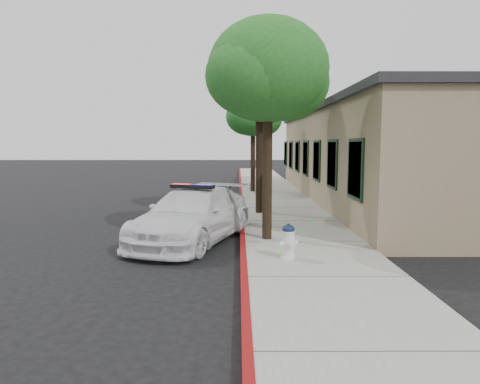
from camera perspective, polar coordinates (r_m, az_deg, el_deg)
name	(u,v)px	position (r m, az deg, el deg)	size (l,w,h in m)	color
ground	(240,247)	(11.37, 0.06, -7.16)	(120.00, 120.00, 0.00)	black
sidewalk	(289,223)	(14.38, 6.41, -4.03)	(3.20, 60.00, 0.15)	gray
red_curb	(242,223)	(14.29, 0.25, -4.04)	(0.14, 60.00, 0.16)	maroon
clapboard_building	(386,155)	(21.16, 18.44, 4.59)	(7.30, 20.89, 4.24)	#8B715B
police_car	(193,215)	(11.91, -6.16, -3.01)	(3.55, 5.37, 1.56)	white
fire_hydrant	(288,241)	(9.66, 6.31, -6.36)	(0.44, 0.39, 0.77)	silver
street_tree_near	(268,75)	(11.54, 3.71, 14.94)	(3.21, 3.10, 5.67)	black
street_tree_mid	(260,88)	(15.99, 2.58, 13.38)	(3.14, 3.18, 5.92)	black
street_tree_far	(254,116)	(22.95, 1.78, 9.84)	(2.92, 2.75, 5.20)	black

